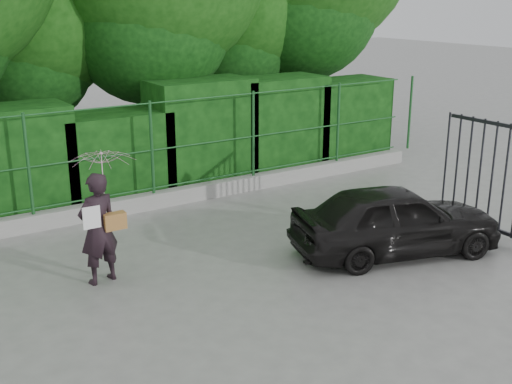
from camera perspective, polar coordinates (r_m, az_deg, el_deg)
ground at (r=8.86m, az=0.88°, el=-9.64°), size 80.00×80.00×0.00m
kerb at (r=12.51m, az=-10.69°, el=-1.03°), size 14.00×0.25×0.30m
fence at (r=12.31m, az=-10.01°, el=3.79°), size 14.13×0.06×1.80m
hedge at (r=13.21m, az=-12.17°, el=3.80°), size 14.20×1.20×2.28m
woman at (r=9.29m, az=-13.55°, el=-0.41°), size 0.94×0.93×1.94m
car at (r=10.43m, az=12.32°, el=-2.42°), size 3.59×2.24×1.14m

